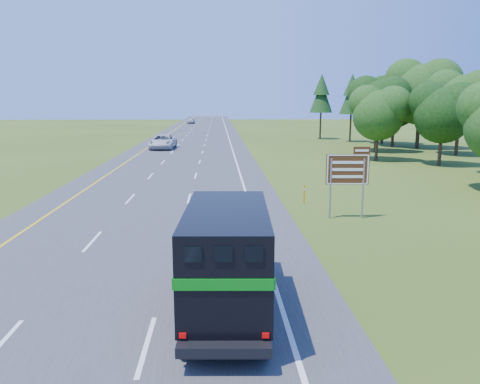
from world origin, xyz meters
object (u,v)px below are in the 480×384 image
Objects in this scene: far_car at (191,121)px; exit_sign at (348,172)px; white_suv at (163,142)px; horse_truck at (227,254)px.

far_car is 105.04m from exit_sign.
exit_sign is at bearing -67.69° from white_suv.
far_car is 1.24× the size of exit_sign.
far_car is at bearing 96.30° from horse_truck.
exit_sign reaches higher than white_suv.
horse_truck is at bearing -79.43° from white_suv.
far_car is (-0.15, 67.35, -0.11)m from white_suv.
white_suv is (-7.26, 47.44, -0.78)m from horse_truck.
exit_sign is at bearing 61.49° from horse_truck.
white_suv is 67.35m from far_car.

